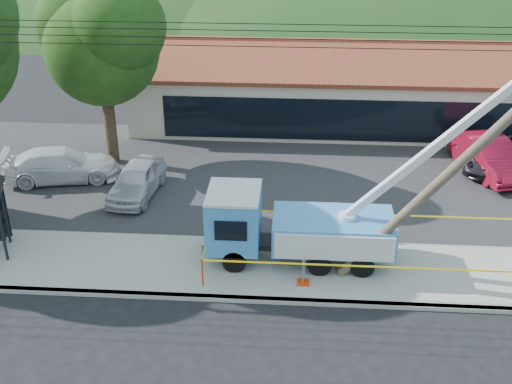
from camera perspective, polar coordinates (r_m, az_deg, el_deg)
The scene contains 15 objects.
ground at distance 20.15m, azimuth -2.69°, elevation -13.14°, with size 120.00×120.00×0.00m, color black.
curb at distance 21.76m, azimuth -2.07°, elevation -9.47°, with size 60.00×0.25×0.15m, color #A3A299.
sidewalk at distance 23.31m, azimuth -1.59°, elevation -6.73°, with size 60.00×4.00×0.15m, color #A3A299.
parking_lot at distance 30.30m, azimuth -0.17°, elevation 1.55°, with size 60.00×12.00×0.10m, color #28282B.
strip_mall at distance 37.08m, azimuth 6.99°, elevation 9.15°, with size 22.50×8.53×4.67m.
tree_lot at distance 30.51m, azimuth -13.64°, elevation 13.25°, with size 6.30×5.60×8.94m.
hill_west at distance 73.54m, azimuth -9.84°, elevation 16.13°, with size 78.40×56.00×28.00m, color #193E16.
hill_center at distance 72.00m, azimuth 10.71°, elevation 15.85°, with size 89.60×64.00×32.00m, color #193E16.
utility_truck at distance 22.98m, azimuth 3.67°, elevation -2.78°, with size 12.14×3.60×8.82m.
leaning_pole at distance 21.45m, azimuth 18.54°, elevation 3.24°, with size 7.24×1.93×8.80m.
caution_tape at distance 23.37m, azimuth 10.58°, elevation -4.60°, with size 12.04×3.70×1.07m.
car_silver at distance 28.83m, azimuth -10.42°, elevation -0.41°, with size 1.70×4.23×1.44m, color silver.
car_red at distance 32.40m, azimuth 19.73°, elevation 1.53°, with size 1.78×5.11×1.68m, color maroon.
car_white at distance 31.07m, azimuth -16.71°, elevation 0.91°, with size 2.10×5.17×1.50m, color silver.
car_dark at distance 33.07m, azimuth 20.09°, elevation 1.97°, with size 2.26×4.91×1.36m, color black.
Camera 1 is at (1.99, -15.38, 12.87)m, focal length 45.00 mm.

